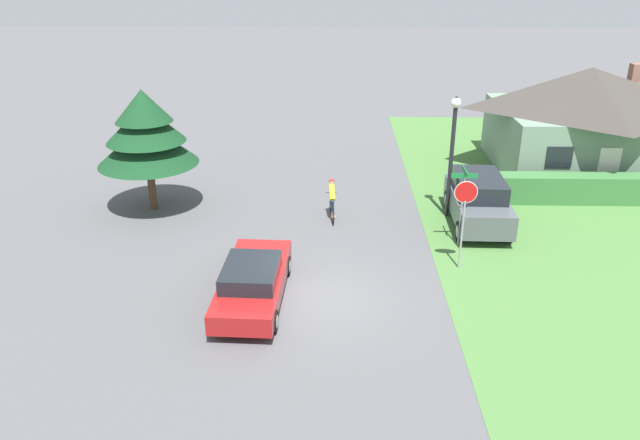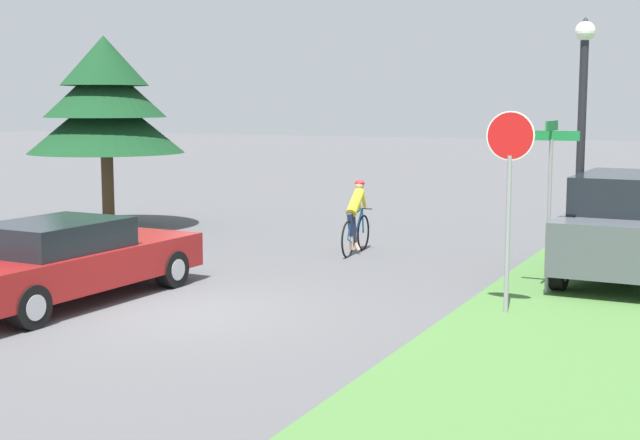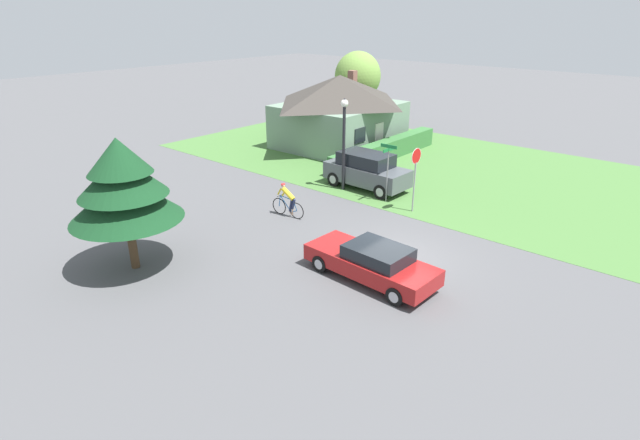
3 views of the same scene
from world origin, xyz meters
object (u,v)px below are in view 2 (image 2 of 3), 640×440
at_px(street_lamp, 582,110).
at_px(street_name_sign, 550,176).
at_px(parked_suv_right, 627,226).
at_px(conifer_tall_near, 105,103).
at_px(stop_sign, 509,171).
at_px(sedan_left_lane, 67,261).
at_px(cyclist, 356,219).

xyz_separation_m(street_lamp, street_name_sign, (-0.03, -2.71, -1.05)).
height_order(parked_suv_right, conifer_tall_near, conifer_tall_near).
xyz_separation_m(stop_sign, street_lamp, (0.30, 4.36, 0.87)).
relative_size(sedan_left_lane, stop_sign, 1.60).
distance_m(cyclist, conifer_tall_near, 7.63).
xyz_separation_m(sedan_left_lane, street_name_sign, (6.77, 3.90, 1.30)).
relative_size(sedan_left_lane, parked_suv_right, 1.07).
relative_size(cyclist, street_name_sign, 0.63).
xyz_separation_m(parked_suv_right, stop_sign, (-1.29, -3.59, 1.18)).
relative_size(sedan_left_lane, cyclist, 2.69).
xyz_separation_m(cyclist, street_lamp, (4.50, 0.36, 2.28)).
height_order(street_lamp, conifer_tall_near, conifer_tall_near).
bearing_deg(sedan_left_lane, conifer_tall_near, 36.95).
relative_size(parked_suv_right, conifer_tall_near, 0.94).
distance_m(cyclist, stop_sign, 5.97).
bearing_deg(street_lamp, sedan_left_lane, -135.81).
xyz_separation_m(cyclist, stop_sign, (4.19, -4.01, 1.41)).
bearing_deg(parked_suv_right, street_lamp, 53.39).
relative_size(parked_suv_right, street_lamp, 0.95).
xyz_separation_m(parked_suv_right, conifer_tall_near, (-12.67, 1.25, 2.19)).
bearing_deg(street_name_sign, stop_sign, -99.42).
xyz_separation_m(sedan_left_lane, conifer_tall_near, (-4.88, 7.08, 2.49)).
relative_size(cyclist, conifer_tall_near, 0.37).
bearing_deg(cyclist, parked_suv_right, -99.32).
xyz_separation_m(cyclist, conifer_tall_near, (-7.19, 0.83, 2.42)).
relative_size(street_lamp, conifer_tall_near, 0.98).
bearing_deg(stop_sign, sedan_left_lane, 21.96).
height_order(street_name_sign, conifer_tall_near, conifer_tall_near).
distance_m(sedan_left_lane, stop_sign, 7.03).
bearing_deg(sedan_left_lane, cyclist, -17.84).
height_order(parked_suv_right, street_name_sign, street_name_sign).
bearing_deg(parked_suv_right, street_name_sign, 153.64).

